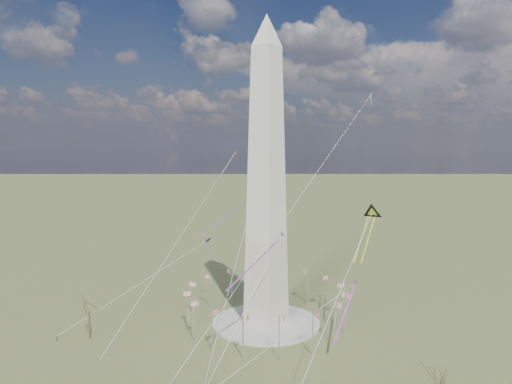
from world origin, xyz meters
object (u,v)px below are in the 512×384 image
Objects in this scene: person_west at (57,338)px; kite_delta_black at (371,216)px; washington_monument at (266,181)px; tree_near at (441,378)px.

person_west is 0.08× the size of kite_delta_black.
kite_delta_black is (29.43, 15.85, -10.42)m from washington_monument.
washington_monument is 75.85m from tree_near.
person_west is at bearing -129.83° from washington_monument.
washington_monument is at bearing 161.70° from tree_near.
tree_near is 56.32m from kite_delta_black.
washington_monument is at bearing -124.48° from person_west.
kite_delta_black is (71.49, 66.27, 36.76)m from person_west.
person_west is at bearing -164.06° from tree_near.
person_west is (-42.05, -50.42, -47.18)m from washington_monument.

